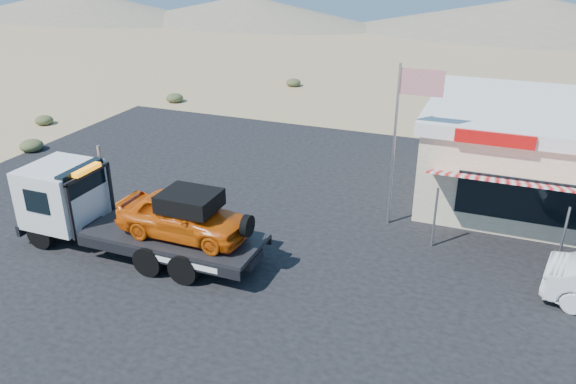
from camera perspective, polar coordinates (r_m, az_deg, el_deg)
name	(u,v)px	position (r m, az deg, el deg)	size (l,w,h in m)	color
ground	(221,256)	(19.20, -6.78, -6.52)	(120.00, 120.00, 0.00)	#9B8058
asphalt_lot	(307,228)	(20.87, 1.96, -3.66)	(32.00, 24.00, 0.02)	black
tow_truck	(132,211)	(19.35, -15.57, -1.92)	(8.49, 2.52, 2.84)	black
jerky_store	(560,155)	(24.77, 25.92, 3.39)	(10.40, 9.97, 3.90)	#C3B493
flagpole	(402,128)	(20.11, 11.51, 6.36)	(1.55, 0.10, 6.00)	#99999E
desert_scrub	(93,130)	(32.79, -19.22, 5.96)	(26.11, 36.65, 0.63)	#3C4424
distant_hills	(361,13)	(72.28, 7.42, 17.60)	(126.00, 48.00, 4.20)	#726B59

